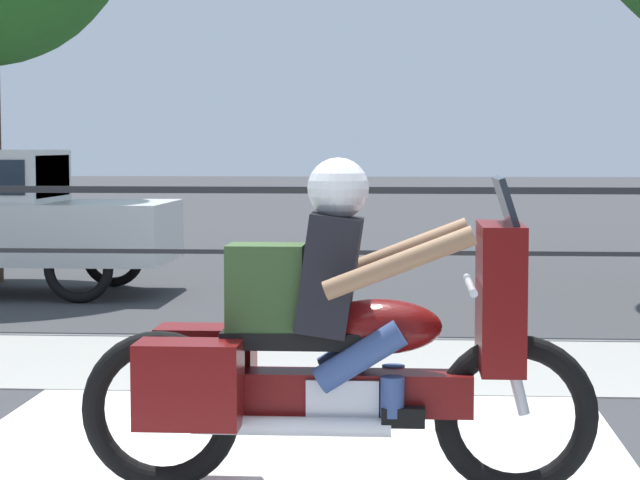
{
  "coord_description": "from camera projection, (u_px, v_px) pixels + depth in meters",
  "views": [
    {
      "loc": [
        0.56,
        -5.96,
        1.65
      ],
      "look_at": [
        0.1,
        0.41,
        1.17
      ],
      "focal_mm": 70.0,
      "sensor_mm": 36.0,
      "label": 1
    }
  ],
  "objects": [
    {
      "name": "fence_railing",
      "position": [
        346.0,
        218.0,
        10.97
      ],
      "size": [
        36.0,
        0.05,
        1.29
      ],
      "color": "#232326",
      "rests_on": "ground"
    },
    {
      "name": "sidewalk_band",
      "position": [
        335.0,
        362.0,
        9.47
      ],
      "size": [
        44.0,
        2.4,
        0.01
      ],
      "primitive_type": "cube",
      "color": "#99968E",
      "rests_on": "ground"
    },
    {
      "name": "motorcycle",
      "position": [
        336.0,
        344.0,
        5.88
      ],
      "size": [
        2.46,
        0.76,
        1.6
      ],
      "rotation": [
        0.0,
        0.0,
        -0.03
      ],
      "color": "black",
      "rests_on": "ground"
    }
  ]
}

